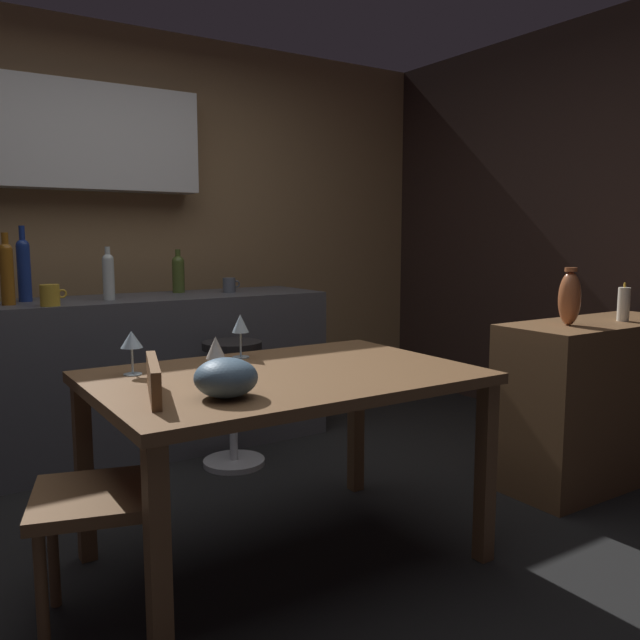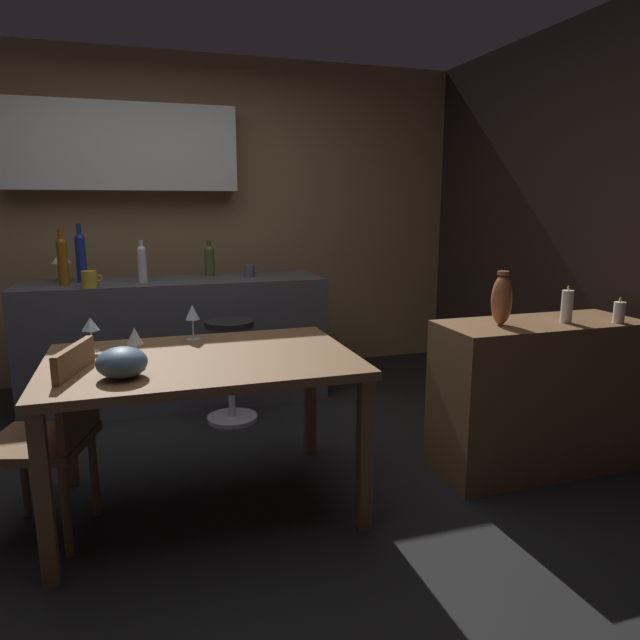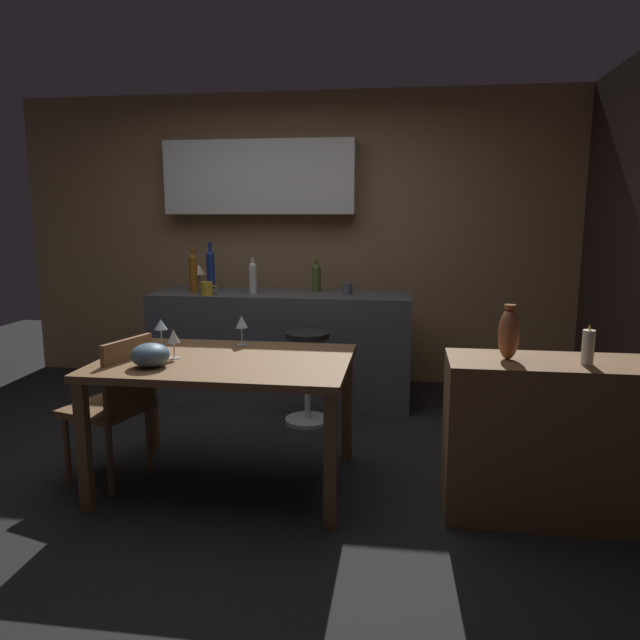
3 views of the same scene
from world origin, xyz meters
name	(u,v)px [view 3 (image 3 of 3)]	position (x,y,z in m)	size (l,w,h in m)	color
ground_plane	(238,465)	(0.00, 0.00, 0.00)	(9.00, 9.00, 0.00)	black
wall_kitchen_back	(290,227)	(-0.06, 2.08, 1.41)	(5.20, 0.33, 2.60)	#9E7A51
dining_table	(226,372)	(0.02, -0.23, 0.66)	(1.39, 0.94, 0.74)	brown
kitchen_counter	(282,347)	(0.01, 1.35, 0.45)	(2.10, 0.60, 0.90)	#4C4C51
sideboard_cabinet	(555,439)	(1.77, -0.36, 0.41)	(1.10, 0.44, 0.82)	brown
chair_near_window	(115,403)	(-0.63, -0.30, 0.47)	(0.50, 0.50, 0.86)	brown
bar_stool	(307,375)	(0.30, 0.83, 0.37)	(0.34, 0.34, 0.69)	#262323
wine_glass_left	(174,337)	(-0.27, -0.27, 0.86)	(0.07, 0.07, 0.16)	silver
wine_glass_right	(161,325)	(-0.47, 0.03, 0.87)	(0.08, 0.08, 0.16)	silver
wine_glass_center	(242,323)	(0.01, 0.12, 0.88)	(0.07, 0.07, 0.18)	silver
fruit_bowl	(150,355)	(-0.33, -0.46, 0.80)	(0.20, 0.20, 0.13)	slate
wine_bottle_amber	(193,271)	(-0.71, 1.28, 1.07)	(0.07, 0.07, 0.36)	#8C5114
wine_bottle_olive	(316,276)	(0.27, 1.50, 1.03)	(0.07, 0.07, 0.26)	#475623
wine_bottle_clear	(253,276)	(-0.21, 1.28, 1.04)	(0.06, 0.06, 0.29)	silver
wine_bottle_cobalt	(211,269)	(-0.61, 1.43, 1.08)	(0.07, 0.07, 0.40)	navy
cup_slate	(347,289)	(0.54, 1.35, 0.94)	(0.11, 0.08, 0.09)	#515660
cup_mustard	(207,289)	(-0.54, 1.12, 0.95)	(0.13, 0.09, 0.11)	gold
counter_lamp	(199,271)	(-0.75, 1.52, 1.05)	(0.13, 0.13, 0.20)	#A58447
pillar_candle_tall	(588,347)	(1.88, -0.42, 0.91)	(0.06, 0.06, 0.20)	white
vase_copper	(509,334)	(1.52, -0.37, 0.95)	(0.11, 0.11, 0.28)	#B26038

